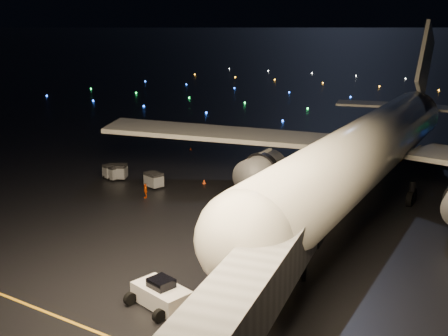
# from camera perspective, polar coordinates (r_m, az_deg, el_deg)

# --- Properties ---
(lane_centre) EXTENTS (0.25, 80.00, 0.02)m
(lane_centre) POSITION_cam_1_polar(r_m,az_deg,el_deg) (54.35, 9.56, -5.66)
(lane_centre) COLOR gold
(lane_centre) RESTS_ON ground
(airliner) EXTENTS (69.04, 65.93, 18.64)m
(airliner) POSITION_cam_1_polar(r_m,az_deg,el_deg) (62.90, 15.33, 5.64)
(airliner) COLOR white
(airliner) RESTS_ON ground
(pushback_tug) EXTENTS (4.57, 3.09, 1.99)m
(pushback_tug) POSITION_cam_1_polar(r_m,az_deg,el_deg) (39.30, -6.38, -12.42)
(pushback_tug) COLOR silver
(pushback_tug) RESTS_ON ground
(belt_loader) EXTENTS (6.24, 1.84, 3.01)m
(belt_loader) POSITION_cam_1_polar(r_m,az_deg,el_deg) (48.57, 0.35, -6.12)
(belt_loader) COLOR silver
(belt_loader) RESTS_ON ground
(crew_c) EXTENTS (0.92, 0.97, 1.62)m
(crew_c) POSITION_cam_1_polar(r_m,az_deg,el_deg) (61.60, -7.97, -2.30)
(crew_c) COLOR #E74C07
(crew_c) RESTS_ON ground
(safety_cone_0) EXTENTS (0.55, 0.55, 0.51)m
(safety_cone_0) POSITION_cam_1_polar(r_m,az_deg,el_deg) (61.44, 0.35, -2.74)
(safety_cone_0) COLOR #F64C15
(safety_cone_0) RESTS_ON ground
(safety_cone_1) EXTENTS (0.48, 0.48, 0.48)m
(safety_cone_1) POSITION_cam_1_polar(r_m,az_deg,el_deg) (63.02, 6.04, -2.38)
(safety_cone_1) COLOR #F64C15
(safety_cone_1) RESTS_ON ground
(safety_cone_2) EXTENTS (0.52, 0.52, 0.51)m
(safety_cone_2) POSITION_cam_1_polar(r_m,az_deg,el_deg) (66.33, -2.03, -1.39)
(safety_cone_2) COLOR #F64C15
(safety_cone_2) RESTS_ON ground
(safety_cone_3) EXTENTS (0.39, 0.39, 0.44)m
(safety_cone_3) POSITION_cam_1_polar(r_m,az_deg,el_deg) (83.15, -3.42, 1.98)
(safety_cone_3) COLOR #F64C15
(safety_cone_3) RESTS_ON ground
(taxiway_lights) EXTENTS (164.00, 92.00, 0.36)m
(taxiway_lights) POSITION_cam_1_polar(r_m,az_deg,el_deg) (142.90, 19.40, 6.67)
(taxiway_lights) COLOR black
(taxiway_lights) RESTS_ON ground
(baggage_cart_0) EXTENTS (2.39, 1.97, 1.75)m
(baggage_cart_0) POSITION_cam_1_polar(r_m,az_deg,el_deg) (65.17, -7.15, -1.23)
(baggage_cart_0) COLOR gray
(baggage_cart_0) RESTS_ON ground
(baggage_cart_1) EXTENTS (2.61, 2.30, 1.85)m
(baggage_cart_1) POSITION_cam_1_polar(r_m,az_deg,el_deg) (69.14, -10.78, -0.39)
(baggage_cart_1) COLOR gray
(baggage_cart_1) RESTS_ON ground
(baggage_cart_2) EXTENTS (2.30, 1.81, 1.76)m
(baggage_cart_2) POSITION_cam_1_polar(r_m,az_deg,el_deg) (69.30, -11.29, -0.42)
(baggage_cart_2) COLOR gray
(baggage_cart_2) RESTS_ON ground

